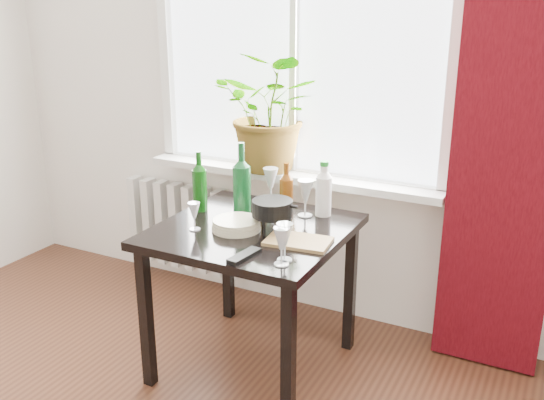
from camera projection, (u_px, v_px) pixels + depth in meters
The scene contains 19 objects.
window at pixel (296, 29), 3.16m from camera, with size 1.72×0.08×1.62m.
windowsill at pixel (289, 175), 3.35m from camera, with size 1.72×0.20×0.04m.
curtain at pixel (514, 107), 2.69m from camera, with size 0.50×0.12×2.56m.
radiator at pixel (184, 226), 3.84m from camera, with size 0.80×0.10×0.55m.
table at pixel (253, 245), 2.85m from camera, with size 0.85×0.85×0.74m.
potted_plant at pixel (273, 112), 3.27m from camera, with size 0.58×0.51×0.65m, color #327820.
wine_bottle_left at pixel (200, 181), 3.00m from camera, with size 0.07×0.07×0.31m, color #0C400C, non-canonical shape.
wine_bottle_right at pixel (242, 179), 2.91m from camera, with size 0.09×0.09×0.37m, color #0D471D, non-canonical shape.
bottle_amber at pixel (286, 189), 2.93m from camera, with size 0.07×0.07×0.27m, color #6D370C, non-canonical shape.
cleaning_bottle at pixel (324, 188), 2.94m from camera, with size 0.08×0.08×0.27m, color white, non-canonical shape.
wineglass_front_right at pixel (285, 242), 2.44m from camera, with size 0.07×0.07×0.16m, color silver, non-canonical shape.
wineglass_far_right at pixel (282, 246), 2.40m from camera, with size 0.07×0.07×0.16m, color silver, non-canonical shape.
wineglass_back_center at pixel (305, 198), 2.94m from camera, with size 0.08×0.08×0.19m, color silver, non-canonical shape.
wineglass_back_left at pixel (271, 185), 3.14m from camera, with size 0.08×0.08×0.19m, color silver, non-canonical shape.
wineglass_front_left at pixel (194, 216), 2.77m from camera, with size 0.06×0.06×0.13m, color silver, non-canonical shape.
plate_stack at pixel (236, 225), 2.78m from camera, with size 0.23×0.23×0.05m, color beige.
fondue_pot at pixel (272, 215), 2.76m from camera, with size 0.21×0.19×0.15m, color black, non-canonical shape.
tv_remote at pixel (244, 256), 2.49m from camera, with size 0.05×0.18×0.02m, color black.
cutting_board at pixel (298, 241), 2.64m from camera, with size 0.28×0.18×0.01m, color #9C7946.
Camera 1 is at (1.39, -0.75, 1.75)m, focal length 40.00 mm.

